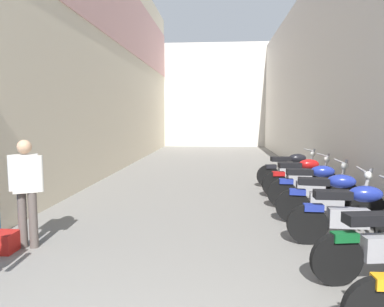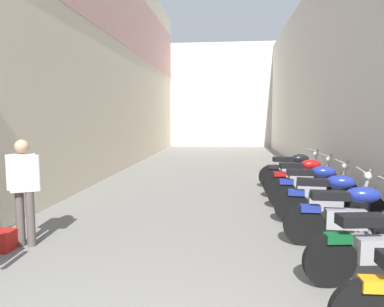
{
  "view_description": "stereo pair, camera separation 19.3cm",
  "coord_description": "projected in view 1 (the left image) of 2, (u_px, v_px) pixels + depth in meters",
  "views": [
    {
      "loc": [
        0.32,
        -1.24,
        1.89
      ],
      "look_at": [
        -0.26,
        6.21,
        1.11
      ],
      "focal_mm": 32.67,
      "sensor_mm": 36.0,
      "label": 1
    },
    {
      "loc": [
        0.52,
        -1.22,
        1.89
      ],
      "look_at": [
        -0.26,
        6.21,
        1.11
      ],
      "focal_mm": 32.67,
      "sensor_mm": 36.0,
      "label": 2
    }
  ],
  "objects": [
    {
      "name": "motorcycle_sixth",
      "position": [
        301.0,
        176.0,
        8.26
      ],
      "size": [
        1.85,
        0.58,
        1.04
      ],
      "color": "black",
      "rests_on": "ground"
    },
    {
      "name": "building_right",
      "position": [
        315.0,
        78.0,
        11.39
      ],
      "size": [
        0.45,
        21.25,
        6.3
      ],
      "color": "beige",
      "rests_on": "ground"
    },
    {
      "name": "plastic_crate",
      "position": [
        0.0,
        242.0,
        4.9
      ],
      "size": [
        0.44,
        0.32,
        0.28
      ],
      "primitive_type": "cube",
      "color": "red",
      "rests_on": "ground"
    },
    {
      "name": "motorcycle_fourth",
      "position": [
        330.0,
        197.0,
        6.11
      ],
      "size": [
        1.84,
        0.58,
        1.04
      ],
      "color": "black",
      "rests_on": "ground"
    },
    {
      "name": "motorcycle_fifth",
      "position": [
        314.0,
        185.0,
        7.2
      ],
      "size": [
        1.85,
        0.58,
        1.04
      ],
      "color": "black",
      "rests_on": "ground"
    },
    {
      "name": "motorcycle_seventh",
      "position": [
        291.0,
        168.0,
        9.47
      ],
      "size": [
        1.84,
        0.58,
        1.04
      ],
      "color": "black",
      "rests_on": "ground"
    },
    {
      "name": "building_left",
      "position": [
        109.0,
        54.0,
        11.8
      ],
      "size": [
        0.45,
        21.25,
        7.94
      ],
      "color": "beige",
      "rests_on": "ground"
    },
    {
      "name": "ground_plane",
      "position": [
        208.0,
        183.0,
        10.0
      ],
      "size": [
        37.25,
        37.25,
        0.0
      ],
      "primitive_type": "plane",
      "color": "slate"
    },
    {
      "name": "motorcycle_third",
      "position": [
        352.0,
        212.0,
        5.1
      ],
      "size": [
        1.85,
        0.58,
        1.04
      ],
      "color": "black",
      "rests_on": "ground"
    },
    {
      "name": "pedestrian_mid_alley",
      "position": [
        26.0,
        185.0,
        4.99
      ],
      "size": [
        0.52,
        0.33,
        1.57
      ],
      "color": "#564C47",
      "rests_on": "ground"
    },
    {
      "name": "building_far_end",
      "position": [
        215.0,
        96.0,
        23.17
      ],
      "size": [
        9.43,
        2.0,
        6.57
      ],
      "primitive_type": "cube",
      "color": "beige",
      "rests_on": "ground"
    }
  ]
}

